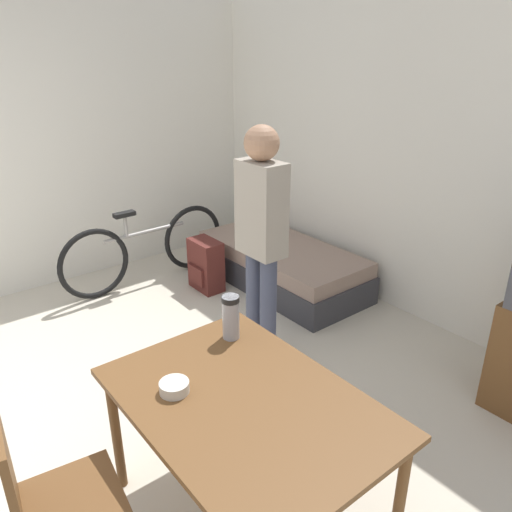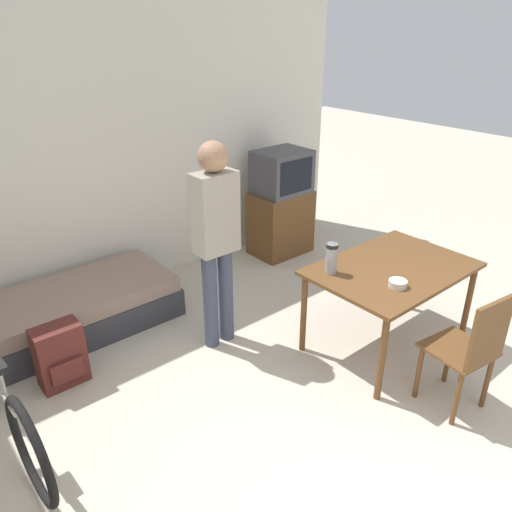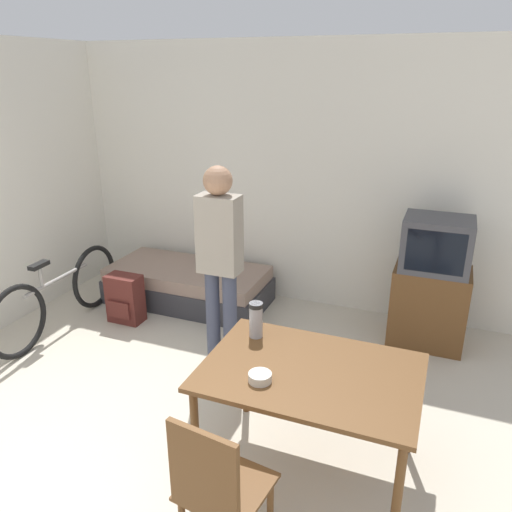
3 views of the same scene
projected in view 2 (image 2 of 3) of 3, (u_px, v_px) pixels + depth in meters
name	position (u px, v px, depth m)	size (l,w,h in m)	color
ground_plane	(418.00, 498.00, 2.90)	(20.00, 20.00, 0.00)	beige
wall_back	(119.00, 154.00, 4.72)	(5.49, 0.06, 2.70)	silver
daybed	(76.00, 310.00, 4.39)	(1.74, 0.82, 0.40)	#333338
tv	(281.00, 205.00, 5.69)	(0.66, 0.47, 1.21)	brown
dining_table	(392.00, 276.00, 3.98)	(1.29, 0.90, 0.74)	brown
wooden_chair	(471.00, 348.00, 3.33)	(0.46, 0.46, 0.93)	brown
bicycle	(1.00, 400.00, 3.14)	(0.09, 1.75, 0.76)	black
person_standing	(216.00, 232.00, 3.87)	(0.34, 0.23, 1.73)	#3D4256
thermos_flask	(332.00, 257.00, 3.80)	(0.09, 0.09, 0.25)	#99999E
mate_bowl	(398.00, 284.00, 3.65)	(0.14, 0.14, 0.05)	beige
backpack	(60.00, 356.00, 3.71)	(0.34, 0.23, 0.50)	#56231E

